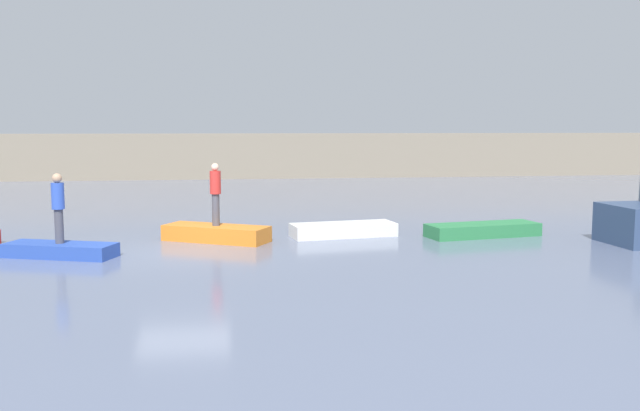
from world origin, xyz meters
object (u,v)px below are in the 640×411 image
Objects in this scene: rowboat_orange at (216,233)px; person_red_shirt at (215,191)px; rowboat_green at (483,230)px; rowboat_blue at (60,250)px; rowboat_white at (343,230)px; person_blue_shirt at (58,204)px.

person_red_shirt is at bearing -34.74° from rowboat_orange.
rowboat_orange reaches higher than rowboat_green.
rowboat_blue is 0.82× the size of rowboat_green.
rowboat_green is (4.26, -0.59, -0.00)m from rowboat_white.
person_blue_shirt reaches higher than rowboat_green.
rowboat_green is 1.92× the size of person_red_shirt.
rowboat_white is at bearing 5.71° from person_red_shirt.
rowboat_orange is 0.89× the size of rowboat_green.
rowboat_green is at bearing 27.35° from rowboat_blue.
rowboat_orange reaches higher than rowboat_blue.
person_blue_shirt is (-3.98, -1.91, 1.15)m from rowboat_orange.
rowboat_orange is at bearing 116.57° from person_red_shirt.
rowboat_blue is 1.57× the size of person_red_shirt.
person_blue_shirt is at bearing -172.52° from rowboat_white.
person_blue_shirt is (-0.00, -0.00, 1.20)m from rowboat_blue.
rowboat_orange is at bearing 25.61° from person_blue_shirt.
person_blue_shirt is (-12.11, -1.70, 1.18)m from rowboat_green.
rowboat_blue is 1.59× the size of person_blue_shirt.
rowboat_orange reaches higher than rowboat_white.
rowboat_blue is at bearing -125.70° from rowboat_orange.
person_red_shirt is 4.42m from person_blue_shirt.
person_blue_shirt reaches higher than rowboat_orange.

